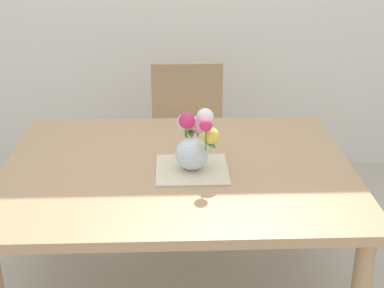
{
  "coord_description": "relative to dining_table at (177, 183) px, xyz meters",
  "views": [
    {
      "loc": [
        -0.02,
        -2.19,
        1.75
      ],
      "look_at": [
        0.06,
        -0.05,
        0.85
      ],
      "focal_mm": 53.39,
      "sensor_mm": 36.0,
      "label": 1
    }
  ],
  "objects": [
    {
      "name": "flower_vase",
      "position": [
        0.07,
        -0.04,
        0.21
      ],
      "size": [
        0.18,
        0.21,
        0.25
      ],
      "color": "silver",
      "rests_on": "placemat"
    },
    {
      "name": "placemat",
      "position": [
        0.06,
        -0.05,
        0.08
      ],
      "size": [
        0.3,
        0.3,
        0.01
      ],
      "primitive_type": "cube",
      "color": "beige",
      "rests_on": "dining_table"
    },
    {
      "name": "chair_far",
      "position": [
        0.07,
        0.93,
        -0.13
      ],
      "size": [
        0.42,
        0.42,
        0.9
      ],
      "rotation": [
        0.0,
        0.0,
        3.14
      ],
      "color": "tan",
      "rests_on": "ground_plane"
    },
    {
      "name": "dining_table",
      "position": [
        0.0,
        0.0,
        0.0
      ],
      "size": [
        1.48,
        1.17,
        0.73
      ],
      "color": "tan",
      "rests_on": "ground_plane"
    }
  ]
}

